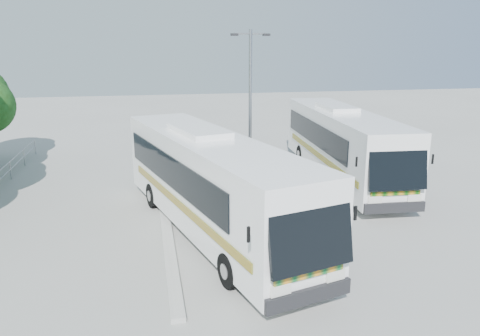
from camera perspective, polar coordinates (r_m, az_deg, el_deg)
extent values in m
plane|color=#9F9F9A|center=(18.26, -1.61, -7.43)|extent=(100.00, 100.00, 0.00)
cube|color=#B2B2AD|center=(19.88, -9.19, -5.49)|extent=(0.40, 16.00, 0.15)
cylinder|color=gray|center=(32.12, -24.05, 2.05)|extent=(0.06, 0.06, 1.00)
cube|color=white|center=(17.44, -3.62, -1.57)|extent=(5.94, 13.06, 3.26)
cube|color=black|center=(11.97, 8.65, -7.56)|extent=(2.50, 1.11, 2.07)
cube|color=black|center=(17.45, -8.57, -0.33)|extent=(2.74, 9.90, 1.17)
cube|color=black|center=(18.43, -0.55, 0.66)|extent=(2.74, 9.90, 1.17)
cube|color=#0C5626|center=(16.88, -7.43, -4.43)|extent=(2.94, 10.72, 0.30)
cylinder|color=black|center=(13.98, -1.32, -12.37)|extent=(0.59, 1.11, 1.07)
cylinder|color=black|center=(15.06, 7.15, -10.39)|extent=(0.59, 1.11, 1.07)
cylinder|color=black|center=(20.77, -10.58, -3.31)|extent=(0.59, 1.11, 1.07)
cylinder|color=black|center=(21.51, -4.40, -2.45)|extent=(0.59, 1.11, 1.07)
cube|color=white|center=(25.07, 12.29, 3.12)|extent=(3.38, 12.69, 3.19)
cube|color=black|center=(19.35, 18.69, 0.40)|extent=(2.43, 0.62, 2.03)
cube|color=black|center=(25.16, 9.00, 4.24)|extent=(0.67, 10.03, 1.15)
cube|color=black|center=(26.05, 14.62, 4.30)|extent=(0.67, 10.03, 1.15)
cube|color=#0B4E0C|center=(24.49, 9.53, 1.54)|extent=(0.70, 10.86, 0.29)
cylinder|color=black|center=(21.33, 12.80, -2.98)|extent=(0.38, 1.06, 1.05)
cylinder|color=black|center=(22.26, 18.52, -2.64)|extent=(0.38, 1.06, 1.05)
cylinder|color=black|center=(28.33, 7.45, 1.70)|extent=(0.38, 1.06, 1.05)
cylinder|color=black|center=(29.04, 11.95, 1.83)|extent=(0.38, 1.06, 1.05)
cylinder|color=gray|center=(22.31, 1.24, 6.79)|extent=(0.16, 0.16, 7.57)
cylinder|color=gray|center=(22.09, 1.30, 16.06)|extent=(1.52, 0.17, 0.08)
cube|color=black|center=(21.89, -0.68, 15.95)|extent=(0.34, 0.19, 0.11)
cube|color=black|center=(22.31, 3.24, 15.91)|extent=(0.34, 0.19, 0.11)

